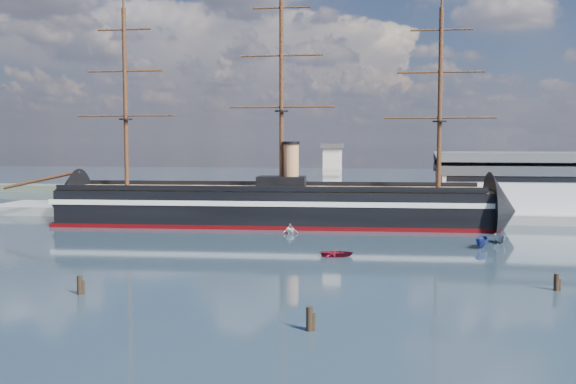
# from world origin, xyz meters

# --- Properties ---
(ground) EXTENTS (600.00, 600.00, 0.00)m
(ground) POSITION_xyz_m (0.00, 40.00, 0.00)
(ground) COLOR #202F3C
(ground) RESTS_ON ground
(quay) EXTENTS (180.00, 18.00, 2.00)m
(quay) POSITION_xyz_m (10.00, 76.00, 0.00)
(quay) COLOR slate
(quay) RESTS_ON ground
(quay_tower) EXTENTS (5.00, 5.00, 15.00)m
(quay_tower) POSITION_xyz_m (3.00, 73.00, 9.75)
(quay_tower) COLOR silver
(quay_tower) RESTS_ON ground
(warship) EXTENTS (113.31, 21.24, 53.94)m
(warship) POSITION_xyz_m (-10.24, 60.00, 4.04)
(warship) COLOR black
(warship) RESTS_ON ground
(motorboat_b) EXTENTS (1.63, 3.27, 1.46)m
(motorboat_b) POSITION_xyz_m (7.84, 25.20, 0.00)
(motorboat_b) COLOR maroon
(motorboat_b) RESTS_ON ground
(motorboat_c) EXTENTS (5.09, 2.48, 1.95)m
(motorboat_c) POSITION_xyz_m (34.75, 42.52, 0.00)
(motorboat_c) COLOR slate
(motorboat_c) RESTS_ON ground
(motorboat_d) EXTENTS (6.11, 4.28, 2.06)m
(motorboat_d) POSITION_xyz_m (-2.86, 48.00, 0.00)
(motorboat_d) COLOR white
(motorboat_d) RESTS_ON ground
(motorboat_f) EXTENTS (5.81, 3.58, 2.18)m
(motorboat_f) POSITION_xyz_m (30.90, 36.81, 0.00)
(motorboat_f) COLOR navy
(motorboat_f) RESTS_ON ground
(piling_near_left) EXTENTS (0.64, 0.64, 2.89)m
(piling_near_left) POSITION_xyz_m (-19.54, -3.56, 0.00)
(piling_near_left) COLOR black
(piling_near_left) RESTS_ON ground
(piling_near_mid) EXTENTS (0.64, 0.64, 2.97)m
(piling_near_mid) POSITION_xyz_m (8.32, -13.65, 0.00)
(piling_near_mid) COLOR black
(piling_near_mid) RESTS_ON ground
(piling_far_right) EXTENTS (0.64, 0.64, 2.70)m
(piling_far_right) POSITION_xyz_m (35.19, 6.84, 0.00)
(piling_far_right) COLOR black
(piling_far_right) RESTS_ON ground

